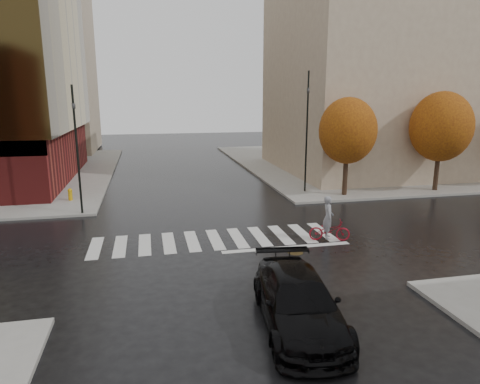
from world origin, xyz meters
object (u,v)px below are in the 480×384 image
object	(u,v)px
traffic_light_ne	(307,123)
cyclist	(329,226)
traffic_light_nw	(76,142)
sedan	(298,301)
fire_hydrant	(70,194)

from	to	relation	value
traffic_light_ne	cyclist	bearing A→B (deg)	86.34
cyclist	traffic_light_nw	world-z (taller)	traffic_light_nw
traffic_light_ne	sedan	bearing A→B (deg)	79.33
sedan	cyclist	xyz separation A→B (m)	(4.07, 7.00, -0.05)
traffic_light_nw	traffic_light_ne	size ratio (longest dim) A/B	0.87
sedan	traffic_light_ne	distance (m)	18.51
traffic_light_ne	fire_hydrant	size ratio (longest dim) A/B	10.51
sedan	cyclist	size ratio (longest dim) A/B	2.50
sedan	traffic_light_nw	world-z (taller)	traffic_light_nw
fire_hydrant	traffic_light_nw	bearing A→B (deg)	-71.15
traffic_light_nw	fire_hydrant	distance (m)	5.10
cyclist	traffic_light_nw	bearing A→B (deg)	75.86
sedan	traffic_light_nw	bearing A→B (deg)	126.21
traffic_light_ne	fire_hydrant	world-z (taller)	traffic_light_ne
traffic_light_nw	sedan	bearing A→B (deg)	51.09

